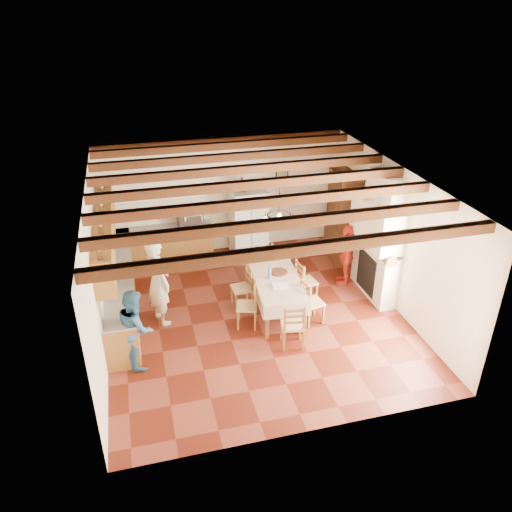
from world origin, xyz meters
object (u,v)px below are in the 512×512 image
at_px(chair_right_far, 306,281).
at_px(chair_end_near, 293,324).
at_px(hutch, 342,216).
at_px(person_woman_blue, 136,327).
at_px(chair_right_near, 312,301).
at_px(dining_table, 277,284).
at_px(microwave, 190,219).
at_px(chair_left_near, 247,305).
at_px(person_man, 158,282).
at_px(person_woman_red, 346,255).
at_px(chair_left_far, 241,287).
at_px(chair_end_far, 268,266).
at_px(refrigerator, 248,223).

bearing_deg(chair_right_far, chair_end_near, 142.41).
height_order(hutch, person_woman_blue, hutch).
height_order(chair_end_near, person_woman_blue, person_woman_blue).
bearing_deg(chair_right_near, hutch, -43.09).
bearing_deg(dining_table, microwave, 114.78).
height_order(chair_left_near, person_man, person_man).
xyz_separation_m(hutch, person_woman_red, (-0.41, -1.26, -0.38)).
relative_size(dining_table, chair_left_far, 1.98).
xyz_separation_m(chair_left_far, chair_end_near, (0.63, -1.54, 0.00)).
distance_m(hutch, chair_end_far, 2.41).
distance_m(refrigerator, person_woman_red, 2.70).
distance_m(chair_end_far, microwave, 2.42).
bearing_deg(person_woman_red, chair_right_far, -44.21).
height_order(refrigerator, chair_left_far, refrigerator).
xyz_separation_m(refrigerator, microwave, (-1.45, 0.15, 0.20)).
height_order(chair_left_far, person_man, person_man).
bearing_deg(microwave, chair_left_far, -78.90).
distance_m(person_man, person_woman_blue, 1.30).
distance_m(dining_table, chair_right_near, 0.80).
xyz_separation_m(hutch, microwave, (-3.65, 0.91, -0.05)).
xyz_separation_m(hutch, chair_left_far, (-2.94, -1.64, -0.64)).
distance_m(refrigerator, chair_right_far, 2.60).
bearing_deg(chair_end_far, chair_right_near, -84.39).
xyz_separation_m(dining_table, person_man, (-2.39, 0.33, 0.22)).
relative_size(dining_table, person_woman_blue, 1.26).
relative_size(person_man, microwave, 3.09).
xyz_separation_m(chair_end_far, microwave, (-1.50, 1.80, 0.59)).
bearing_deg(chair_left_near, chair_end_far, 165.13).
relative_size(chair_right_far, person_man, 0.51).
xyz_separation_m(hutch, chair_right_near, (-1.67, -2.53, -0.64)).
relative_size(refrigerator, chair_right_near, 1.82).
height_order(dining_table, chair_end_near, chair_end_near).
bearing_deg(chair_left_far, chair_right_far, 83.33).
bearing_deg(dining_table, chair_right_near, -37.96).
height_order(chair_right_near, microwave, microwave).
height_order(person_woman_blue, person_woman_red, person_woman_blue).
xyz_separation_m(person_woman_blue, microwave, (1.52, 3.83, 0.31)).
bearing_deg(chair_left_far, person_man, -90.50).
bearing_deg(chair_left_far, refrigerator, 159.21).
bearing_deg(refrigerator, dining_table, -93.64).
xyz_separation_m(chair_right_far, person_woman_blue, (-3.65, -1.20, 0.28)).
height_order(chair_end_near, microwave, microwave).
relative_size(chair_left_far, person_woman_red, 0.65).
bearing_deg(refrigerator, person_woman_red, -50.51).
height_order(refrigerator, chair_left_near, refrigerator).
distance_m(refrigerator, chair_left_far, 2.54).
bearing_deg(chair_right_near, chair_left_far, 45.47).
relative_size(chair_end_far, person_man, 0.51).
bearing_deg(person_woman_red, person_man, -60.28).
bearing_deg(chair_end_near, person_man, -22.10).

